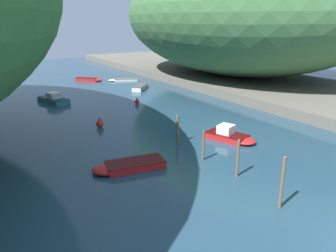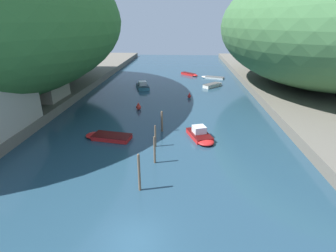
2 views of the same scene
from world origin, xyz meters
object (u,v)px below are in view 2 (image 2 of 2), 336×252
object	(u,v)px
channel_buoy_far	(139,107)
person_on_quay	(16,121)
channel_buoy_near	(189,96)
boathouse_shed	(44,86)
boat_navy_launch	(107,137)
boat_small_dinghy	(214,85)
boat_far_upstream	(212,77)
boat_red_skiff	(142,85)
boat_near_quay	(201,136)
boat_yellow_tender	(190,74)

from	to	relation	value
channel_buoy_far	person_on_quay	world-z (taller)	person_on_quay
channel_buoy_near	person_on_quay	bearing A→B (deg)	-136.84
boathouse_shed	boat_navy_launch	world-z (taller)	boathouse_shed
boat_small_dinghy	channel_buoy_far	bearing A→B (deg)	-85.00
boathouse_shed	channel_buoy_far	distance (m)	15.35
boat_far_upstream	boathouse_shed	bearing A→B (deg)	149.33
boat_far_upstream	boat_navy_launch	distance (m)	38.69
boat_red_skiff	boat_small_dinghy	distance (m)	14.92
channel_buoy_near	person_on_quay	distance (m)	27.46
boat_near_quay	boat_red_skiff	xyz separation A→B (m)	(-10.74, 24.56, 0.03)
boat_yellow_tender	channel_buoy_near	xyz separation A→B (m)	(-0.44, -20.52, 0.08)
boat_red_skiff	channel_buoy_far	distance (m)	14.41
boathouse_shed	channel_buoy_near	distance (m)	24.00
boat_red_skiff	channel_buoy_far	bearing A→B (deg)	-100.63
boathouse_shed	boat_red_skiff	distance (m)	19.18
boat_far_upstream	boat_small_dinghy	size ratio (longest dim) A/B	1.19
boat_near_quay	channel_buoy_near	xyz separation A→B (m)	(-1.13, 17.38, -0.05)
boat_far_upstream	channel_buoy_near	xyz separation A→B (m)	(-5.59, -17.47, 0.16)
boathouse_shed	person_on_quay	xyz separation A→B (m)	(2.98, -12.47, -1.11)
boat_yellow_tender	person_on_quay	world-z (taller)	person_on_quay
boat_red_skiff	boat_far_upstream	distance (m)	18.36
boat_near_quay	boat_small_dinghy	world-z (taller)	boat_near_quay
boat_small_dinghy	person_on_quay	distance (m)	37.46
channel_buoy_far	boat_small_dinghy	bearing A→B (deg)	50.70
boathouse_shed	person_on_quay	world-z (taller)	boathouse_shed
boat_yellow_tender	boat_small_dinghy	world-z (taller)	boat_small_dinghy
boat_far_upstream	boat_navy_launch	xyz separation A→B (m)	(-15.45, -35.47, 0.06)
boathouse_shed	boat_red_skiff	bearing A→B (deg)	45.22
boat_red_skiff	boat_navy_launch	distance (m)	25.19
boathouse_shed	boat_small_dinghy	world-z (taller)	boathouse_shed
boathouse_shed	boat_near_quay	bearing A→B (deg)	-24.74
boat_near_quay	boat_small_dinghy	distance (m)	26.61
boat_red_skiff	boat_yellow_tender	world-z (taller)	boat_red_skiff
channel_buoy_near	person_on_quay	xyz separation A→B (m)	(-19.98, -18.74, 1.89)
boathouse_shed	channel_buoy_far	bearing A→B (deg)	-3.24
boat_small_dinghy	channel_buoy_near	world-z (taller)	channel_buoy_near
boat_navy_launch	boat_small_dinghy	distance (m)	30.85
channel_buoy_near	channel_buoy_far	bearing A→B (deg)	-138.04
boathouse_shed	boat_red_skiff	world-z (taller)	boathouse_shed
boathouse_shed	channel_buoy_far	size ratio (longest dim) A/B	5.90
boat_red_skiff	person_on_quay	bearing A→B (deg)	-129.17
boat_yellow_tender	channel_buoy_far	xyz separation A→B (m)	(-8.37, -27.64, 0.18)
boat_navy_launch	person_on_quay	size ratio (longest dim) A/B	3.39
boat_near_quay	boat_navy_launch	world-z (taller)	boat_near_quay
boat_far_upstream	person_on_quay	distance (m)	44.38
boat_small_dinghy	channel_buoy_far	distance (m)	20.73
channel_buoy_near	person_on_quay	size ratio (longest dim) A/B	0.55
boat_red_skiff	channel_buoy_near	world-z (taller)	boat_red_skiff
boat_yellow_tender	channel_buoy_near	distance (m)	20.52
channel_buoy_far	person_on_quay	size ratio (longest dim) A/B	0.69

